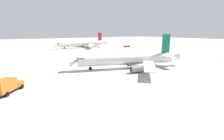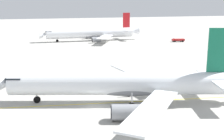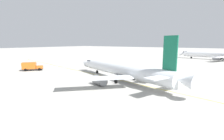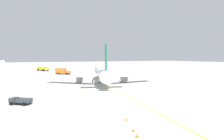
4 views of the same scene
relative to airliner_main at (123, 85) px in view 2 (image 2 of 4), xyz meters
The scene contains 5 objects.
ground_plane 5.51m from the airliner_main, 80.00° to the right, with size 600.00×600.00×0.00m, color #ADAAA3.
airliner_main is the anchor object (origin of this frame).
airliner_secondary 83.22m from the airliner_main, 167.08° to the left, with size 36.56×44.06×11.95m.
ops_pickup_truck 83.06m from the airliner_main, 141.19° to the left, with size 2.98×5.47×1.41m.
taxiway_centreline 4.69m from the airliner_main, 81.50° to the left, with size 37.53×178.59×0.01m.
Camera 2 is at (40.30, -12.56, 15.36)m, focal length 46.66 mm.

